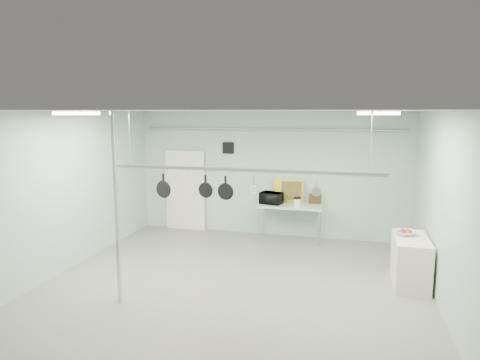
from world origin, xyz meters
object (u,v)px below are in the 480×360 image
(fruit_bowl, at_px, (405,233))
(skillet_left, at_px, (163,186))
(side_cabinet, at_px, (410,261))
(microwave, at_px, (271,198))
(skillet_right, at_px, (225,188))
(prep_table, at_px, (290,208))
(coffee_canister, at_px, (297,203))
(chrome_pole, at_px, (116,209))
(skillet_mid, at_px, (206,186))
(pot_rack, at_px, (242,168))

(fruit_bowl, height_order, skillet_left, skillet_left)
(side_cabinet, relative_size, microwave, 2.27)
(skillet_right, bearing_deg, prep_table, 84.28)
(coffee_canister, bearing_deg, microwave, 164.86)
(side_cabinet, bearing_deg, chrome_pole, -157.59)
(skillet_left, xyz_separation_m, skillet_mid, (0.81, 0.00, 0.03))
(microwave, distance_m, skillet_mid, 3.45)
(skillet_right, bearing_deg, coffee_canister, 80.27)
(fruit_bowl, bearing_deg, microwave, 144.89)
(skillet_right, bearing_deg, fruit_bowl, 27.74)
(skillet_left, bearing_deg, prep_table, 76.07)
(skillet_mid, relative_size, skillet_right, 0.93)
(pot_rack, bearing_deg, prep_table, 83.09)
(chrome_pole, height_order, coffee_canister, chrome_pole)
(prep_table, distance_m, microwave, 0.52)
(side_cabinet, relative_size, coffee_canister, 5.98)
(chrome_pole, relative_size, pot_rack, 0.67)
(pot_rack, relative_size, skillet_right, 11.68)
(microwave, bearing_deg, coffee_canister, 179.48)
(skillet_left, bearing_deg, fruit_bowl, 31.63)
(coffee_canister, bearing_deg, skillet_left, -123.43)
(microwave, bearing_deg, skillet_right, 100.88)
(chrome_pole, height_order, prep_table, chrome_pole)
(side_cabinet, distance_m, skillet_mid, 4.04)
(side_cabinet, distance_m, pot_rack, 3.62)
(pot_rack, relative_size, skillet_left, 10.75)
(skillet_right, bearing_deg, pot_rack, 6.10)
(pot_rack, distance_m, skillet_left, 1.51)
(prep_table, distance_m, skillet_mid, 3.62)
(microwave, height_order, skillet_left, skillet_left)
(chrome_pole, relative_size, side_cabinet, 2.67)
(side_cabinet, distance_m, skillet_right, 3.71)
(coffee_canister, height_order, fruit_bowl, coffee_canister)
(side_cabinet, height_order, pot_rack, pot_rack)
(prep_table, bearing_deg, skillet_mid, -107.76)
(pot_rack, bearing_deg, skillet_left, 180.00)
(coffee_canister, distance_m, fruit_bowl, 2.93)
(side_cabinet, height_order, coffee_canister, coffee_canister)
(fruit_bowl, distance_m, skillet_left, 4.58)
(microwave, height_order, fruit_bowl, microwave)
(chrome_pole, distance_m, prep_table, 4.85)
(chrome_pole, bearing_deg, skillet_right, 29.21)
(pot_rack, xyz_separation_m, fruit_bowl, (2.84, 1.24, -1.28))
(prep_table, xyz_separation_m, skillet_mid, (-1.06, -3.30, 1.06))
(prep_table, distance_m, coffee_canister, 0.32)
(microwave, bearing_deg, chrome_pole, 81.11)
(skillet_mid, bearing_deg, skillet_right, 8.38)
(skillet_right, bearing_deg, microwave, 92.36)
(chrome_pole, relative_size, skillet_mid, 8.34)
(fruit_bowl, bearing_deg, coffee_canister, 140.26)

